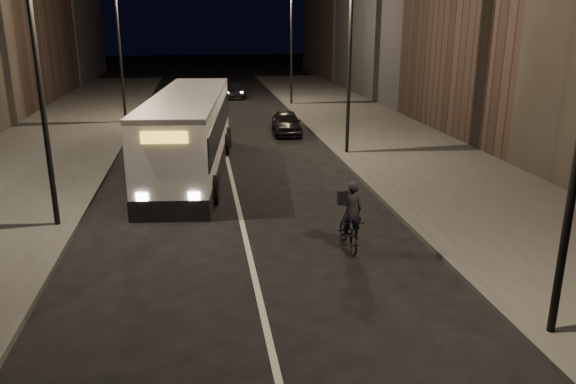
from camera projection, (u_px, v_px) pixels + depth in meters
name	position (u px, v px, depth m)	size (l,w,h in m)	color
ground	(253.00, 272.00, 14.24)	(180.00, 180.00, 0.00)	black
sidewalk_right	(392.00, 143.00, 28.70)	(7.00, 70.00, 0.16)	#363633
sidewalk_left	(42.00, 155.00, 26.15)	(7.00, 70.00, 0.16)	#363633
streetlight_right_mid	(344.00, 37.00, 24.78)	(1.20, 0.44, 8.12)	black
streetlight_right_far	(288.00, 30.00, 39.87)	(1.20, 0.44, 8.12)	black
streetlight_left_near	(45.00, 48.00, 15.63)	(1.20, 0.44, 8.12)	black
streetlight_left_far	(123.00, 33.00, 32.61)	(1.20, 0.44, 8.12)	black
city_bus	(189.00, 130.00, 22.97)	(3.86, 12.30, 3.27)	silver
cyclist_on_bicycle	(349.00, 226.00, 15.51)	(0.61, 1.73, 2.00)	black
car_near	(287.00, 123.00, 31.11)	(1.49, 3.70, 1.26)	black
car_mid	(187.00, 96.00, 41.22)	(1.57, 4.50, 1.48)	#3E3E41
car_far	(233.00, 90.00, 45.66)	(1.67, 4.11, 1.19)	black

